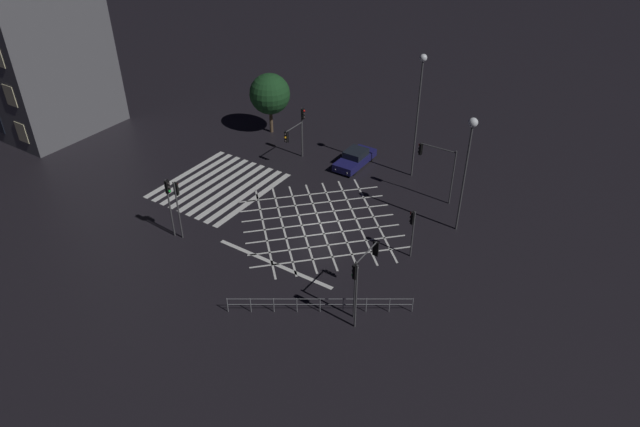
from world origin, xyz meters
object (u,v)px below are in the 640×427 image
at_px(street_lamp_east, 420,91).
at_px(street_tree_near, 270,94).
at_px(traffic_light_se_cross, 169,197).
at_px(traffic_light_se_main, 177,199).
at_px(traffic_light_ne_cross, 355,283).
at_px(traffic_light_sw_cross, 303,123).
at_px(traffic_light_nw_cross, 436,160).
at_px(traffic_light_sw_main, 292,136).
at_px(traffic_light_ne_main, 367,264).
at_px(street_lamp_west, 469,145).
at_px(waiting_car, 355,158).
at_px(traffic_light_median_north, 412,224).

bearing_deg(street_lamp_east, street_tree_near, -91.05).
distance_m(traffic_light_se_cross, traffic_light_se_main, 0.60).
height_order(traffic_light_ne_cross, street_tree_near, street_tree_near).
distance_m(traffic_light_se_cross, traffic_light_sw_cross, 14.68).
relative_size(traffic_light_nw_cross, traffic_light_se_main, 1.01).
height_order(traffic_light_sw_main, street_lamp_east, street_lamp_east).
height_order(traffic_light_se_cross, traffic_light_se_main, traffic_light_se_cross).
height_order(traffic_light_nw_cross, traffic_light_ne_main, traffic_light_nw_cross).
height_order(traffic_light_sw_cross, street_tree_near, street_tree_near).
relative_size(traffic_light_se_main, street_lamp_east, 0.44).
xyz_separation_m(traffic_light_nw_cross, street_lamp_west, (2.90, 3.24, 3.34)).
xyz_separation_m(traffic_light_se_cross, traffic_light_ne_main, (-1.19, 14.59, -0.18)).
bearing_deg(street_lamp_east, traffic_light_se_main, -30.10).
bearing_deg(traffic_light_nw_cross, traffic_light_sw_main, 5.61).
distance_m(traffic_light_ne_cross, street_lamp_east, 18.70).
relative_size(traffic_light_se_cross, traffic_light_se_main, 1.02).
bearing_deg(street_tree_near, street_lamp_west, 75.08).
distance_m(street_lamp_east, waiting_car, 8.33).
xyz_separation_m(traffic_light_nw_cross, waiting_car, (-1.31, -7.59, -2.69)).
bearing_deg(street_lamp_east, traffic_light_sw_main, -69.47).
height_order(traffic_light_se_cross, traffic_light_ne_main, traffic_light_se_cross).
height_order(traffic_light_nw_cross, street_lamp_east, street_lamp_east).
bearing_deg(traffic_light_ne_cross, traffic_light_nw_cross, -82.68).
bearing_deg(traffic_light_median_north, traffic_light_ne_cross, 91.40).
bearing_deg(traffic_light_sw_main, waiting_car, 118.26).
relative_size(traffic_light_se_main, street_tree_near, 0.78).
height_order(traffic_light_ne_cross, street_lamp_west, street_lamp_west).
bearing_deg(traffic_light_se_main, traffic_light_median_north, -64.60).
height_order(traffic_light_ne_main, waiting_car, traffic_light_ne_main).
xyz_separation_m(street_lamp_east, street_lamp_west, (5.25, 6.02, -0.69)).
bearing_deg(traffic_light_sw_cross, waiting_car, 14.08).
relative_size(traffic_light_ne_cross, traffic_light_sw_cross, 0.99).
relative_size(traffic_light_se_cross, traffic_light_nw_cross, 1.01).
xyz_separation_m(traffic_light_ne_cross, traffic_light_nw_cross, (-15.26, -1.96, 0.11)).
xyz_separation_m(street_tree_near, waiting_car, (1.31, 9.89, -3.16)).
relative_size(traffic_light_se_cross, traffic_light_ne_main, 1.10).
height_order(traffic_light_ne_main, traffic_light_se_main, traffic_light_se_main).
xyz_separation_m(street_lamp_east, waiting_car, (1.04, -4.81, -6.72)).
height_order(traffic_light_se_cross, street_lamp_east, street_lamp_east).
xyz_separation_m(traffic_light_se_cross, traffic_light_se_main, (-0.20, 0.57, -0.06)).
bearing_deg(traffic_light_sw_cross, traffic_light_ne_main, -44.41).
bearing_deg(traffic_light_ne_cross, traffic_light_ne_main, -79.63).
distance_m(street_tree_near, waiting_car, 10.46).
xyz_separation_m(traffic_light_ne_cross, traffic_light_sw_main, (-14.06, -14.22, -0.73)).
xyz_separation_m(traffic_light_ne_cross, street_lamp_west, (-12.36, 1.28, 3.46)).
distance_m(traffic_light_ne_main, traffic_light_median_north, 5.77).
height_order(street_lamp_west, waiting_car, street_lamp_west).
height_order(traffic_light_se_cross, street_tree_near, street_tree_near).
relative_size(traffic_light_se_cross, traffic_light_sw_main, 1.34).
bearing_deg(traffic_light_median_north, waiting_car, -43.39).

